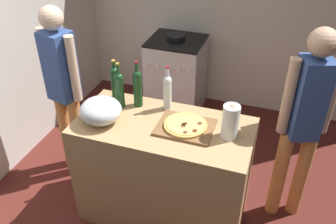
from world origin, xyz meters
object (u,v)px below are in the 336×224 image
person_in_red (304,120)px  person_in_stripes (63,85)px  wine_bottle_amber (138,87)px  wine_bottle_clear (167,91)px  wine_bottle_dark (115,81)px  wine_bottle_green (119,88)px  pizza (186,125)px  stove (176,76)px  paper_towel_roll (230,122)px  mixing_bowl (101,111)px

person_in_red → person_in_stripes: bearing=-177.6°
wine_bottle_amber → person_in_red: bearing=6.7°
wine_bottle_clear → wine_bottle_dark: 0.45m
wine_bottle_clear → wine_bottle_green: wine_bottle_green is taller
wine_bottle_dark → person_in_stripes: size_ratio=0.21×
wine_bottle_amber → person_in_red: person_in_red is taller
wine_bottle_amber → wine_bottle_dark: bearing=166.7°
pizza → stove: 1.72m
person_in_red → wine_bottle_green: bearing=-171.5°
pizza → wine_bottle_amber: 0.49m
paper_towel_roll → wine_bottle_dark: bearing=167.0°
wine_bottle_dark → person_in_stripes: person_in_stripes is taller
person_in_stripes → wine_bottle_clear: bearing=-2.0°
person_in_stripes → person_in_red: size_ratio=0.98×
wine_bottle_amber → wine_bottle_green: wine_bottle_amber is taller
mixing_bowl → stove: (0.04, 1.66, -0.55)m
wine_bottle_amber → wine_bottle_green: 0.14m
wine_bottle_amber → wine_bottle_clear: bearing=7.0°
mixing_bowl → person_in_red: person_in_red is taller
wine_bottle_green → mixing_bowl: bearing=-100.9°
wine_bottle_clear → mixing_bowl: bearing=-141.5°
person_in_red → mixing_bowl: bearing=-162.8°
stove → wine_bottle_dark: bearing=-93.8°
paper_towel_roll → person_in_stripes: (-1.47, 0.23, -0.10)m
mixing_bowl → wine_bottle_green: 0.25m
paper_towel_roll → mixing_bowl: bearing=-172.7°
pizza → wine_bottle_green: 0.59m
mixing_bowl → paper_towel_roll: (0.92, 0.12, 0.03)m
mixing_bowl → person_in_stripes: person_in_stripes is taller
wine_bottle_green → person_in_red: (1.36, 0.20, -0.12)m
wine_bottle_amber → mixing_bowl: bearing=-120.3°
pizza → wine_bottle_clear: size_ratio=0.86×
wine_bottle_dark → person_in_red: 1.46m
pizza → mixing_bowl: (-0.61, -0.11, 0.06)m
mixing_bowl → wine_bottle_clear: 0.52m
wine_bottle_clear → person_in_red: bearing=6.6°
person_in_stripes → wine_bottle_amber: bearing=-4.9°
paper_towel_roll → person_in_red: person_in_red is taller
mixing_bowl → wine_bottle_green: (0.04, 0.23, 0.06)m
mixing_bowl → person_in_stripes: bearing=147.3°
pizza → wine_bottle_clear: (-0.21, 0.21, 0.13)m
wine_bottle_green → wine_bottle_dark: wine_bottle_green is taller
wine_bottle_green → stove: 1.56m
wine_bottle_green → person_in_red: 1.38m
person_in_stripes → person_in_red: 1.95m
stove → person_in_red: (1.36, -1.23, 0.49)m
wine_bottle_clear → person_in_stripes: 0.96m
wine_bottle_clear → person_in_red: person_in_red is taller
mixing_bowl → person_in_red: 1.47m
mixing_bowl → wine_bottle_amber: wine_bottle_amber is taller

